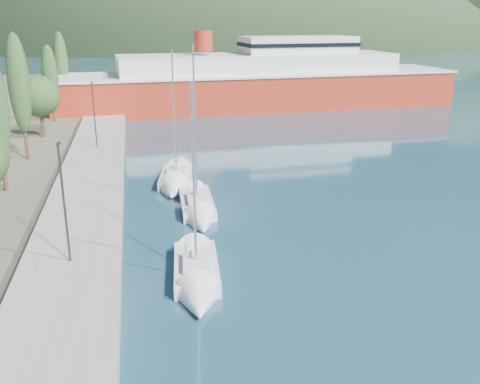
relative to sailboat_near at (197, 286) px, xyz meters
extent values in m
plane|color=navy|center=(2.91, 110.13, -0.29)|extent=(1400.00, 1400.00, 0.00)
cube|color=gray|center=(-6.09, 16.13, 0.11)|extent=(5.00, 88.00, 0.80)
cylinder|color=#47301E|center=(-11.75, 16.07, 1.46)|extent=(0.30, 0.30, 2.11)
cylinder|color=#47301E|center=(-11.75, 25.07, 1.58)|extent=(0.30, 0.30, 2.35)
ellipsoid|color=#2E4D23|center=(-11.75, 25.07, 6.92)|extent=(1.80, 1.80, 8.33)
cylinder|color=#47301E|center=(-11.75, 34.30, 1.70)|extent=(0.36, 0.36, 2.57)
sphere|color=#2E4D23|center=(-11.75, 34.30, 4.63)|extent=(4.12, 4.12, 4.12)
cylinder|color=#47301E|center=(-11.75, 43.29, 1.38)|extent=(0.30, 0.30, 1.93)
ellipsoid|color=#2E4D23|center=(-11.75, 43.29, 5.77)|extent=(1.80, 1.80, 6.86)
cylinder|color=#47301E|center=(-11.75, 55.02, 1.51)|extent=(0.30, 0.30, 2.19)
ellipsoid|color=#2E4D23|center=(-11.75, 55.02, 6.49)|extent=(1.80, 1.80, 7.77)
cylinder|color=#2D2D33|center=(-6.09, 2.93, 3.51)|extent=(0.12, 0.12, 6.00)
cube|color=#2D2D33|center=(-6.09, 3.18, 6.51)|extent=(0.15, 0.50, 0.12)
cylinder|color=#2D2D33|center=(-6.09, 28.31, 3.51)|extent=(0.12, 0.12, 6.00)
cube|color=#2D2D33|center=(-6.09, 28.56, 6.51)|extent=(0.15, 0.50, 0.12)
cube|color=silver|center=(0.16, 1.80, -0.05)|extent=(2.68, 5.58, 0.86)
cube|color=silver|center=(0.13, 1.44, 0.53)|extent=(1.51, 2.27, 0.34)
cylinder|color=silver|center=(0.13, 1.44, 4.94)|extent=(0.12, 0.12, 9.12)
cone|color=silver|center=(-0.15, -1.64, -0.05)|extent=(2.42, 2.71, 2.21)
cube|color=silver|center=(1.39, 11.79, -0.06)|extent=(2.38, 6.06, 0.84)
cube|color=silver|center=(1.38, 11.39, 0.51)|extent=(1.38, 2.44, 0.33)
cylinder|color=silver|center=(1.38, 11.39, 5.52)|extent=(0.12, 0.12, 10.32)
cone|color=silver|center=(1.25, 7.97, -0.06)|extent=(2.26, 2.87, 2.16)
cube|color=silver|center=(0.59, 18.18, -0.03)|extent=(3.35, 5.89, 0.95)
cube|color=silver|center=(0.52, 17.81, 0.61)|extent=(1.82, 2.44, 0.37)
cylinder|color=silver|center=(0.52, 17.81, 5.21)|extent=(0.12, 0.12, 9.52)
cone|color=silver|center=(-0.02, 14.68, -0.03)|extent=(2.84, 2.97, 2.43)
cube|color=#A42A18|center=(15.24, 52.70, 1.86)|extent=(57.31, 15.56, 5.47)
cube|color=silver|center=(15.24, 52.70, 4.59)|extent=(57.73, 15.94, 0.29)
cube|color=silver|center=(15.24, 52.70, 5.76)|extent=(39.66, 12.37, 2.93)
cube|color=silver|center=(21.09, 53.10, 8.40)|extent=(16.32, 8.33, 2.34)
cylinder|color=#A42A18|center=(7.45, 52.17, 9.08)|extent=(2.54, 2.54, 2.73)
camera|label=1|loc=(-2.49, -22.84, 12.27)|focal=40.00mm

